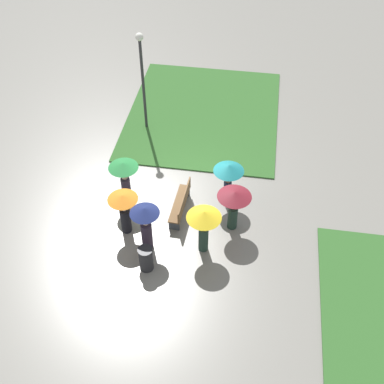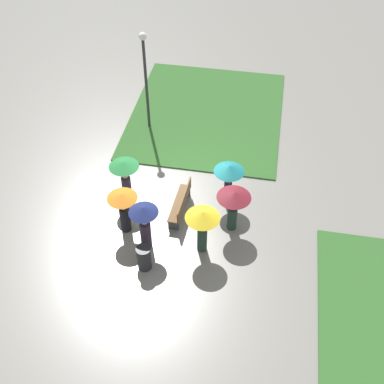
{
  "view_description": "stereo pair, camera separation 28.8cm",
  "coord_description": "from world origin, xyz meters",
  "px_view_note": "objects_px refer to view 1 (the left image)",
  "views": [
    {
      "loc": [
        13.04,
        2.09,
        13.05
      ],
      "look_at": [
        0.98,
        0.21,
        0.94
      ],
      "focal_mm": 45.0,
      "sensor_mm": 36.0,
      "label": 1
    },
    {
      "loc": [
        12.99,
        2.38,
        13.05
      ],
      "look_at": [
        0.98,
        0.21,
        0.94
      ],
      "focal_mm": 45.0,
      "sensor_mm": 36.0,
      "label": 2
    }
  ],
  "objects_px": {
    "lamp_post": "(142,70)",
    "crowd_person_maroon": "(234,201)",
    "trash_bin": "(146,259)",
    "crowd_person_navy": "(146,222)",
    "crowd_person_teal": "(229,173)",
    "crowd_person_green": "(124,174)",
    "park_bench": "(181,203)",
    "crowd_person_orange": "(124,207)",
    "crowd_person_yellow": "(204,221)"
  },
  "relations": [
    {
      "from": "crowd_person_green",
      "to": "crowd_person_maroon",
      "type": "relative_size",
      "value": 1.05
    },
    {
      "from": "crowd_person_green",
      "to": "crowd_person_navy",
      "type": "bearing_deg",
      "value": -37.43
    },
    {
      "from": "park_bench",
      "to": "lamp_post",
      "type": "bearing_deg",
      "value": -150.55
    },
    {
      "from": "crowd_person_green",
      "to": "crowd_person_yellow",
      "type": "relative_size",
      "value": 0.98
    },
    {
      "from": "park_bench",
      "to": "crowd_person_maroon",
      "type": "distance_m",
      "value": 2.12
    },
    {
      "from": "park_bench",
      "to": "crowd_person_orange",
      "type": "bearing_deg",
      "value": -53.45
    },
    {
      "from": "crowd_person_orange",
      "to": "crowd_person_teal",
      "type": "bearing_deg",
      "value": -169.54
    },
    {
      "from": "park_bench",
      "to": "crowd_person_teal",
      "type": "bearing_deg",
      "value": 120.56
    },
    {
      "from": "crowd_person_orange",
      "to": "crowd_person_yellow",
      "type": "relative_size",
      "value": 0.94
    },
    {
      "from": "trash_bin",
      "to": "crowd_person_orange",
      "type": "height_order",
      "value": "crowd_person_orange"
    },
    {
      "from": "trash_bin",
      "to": "crowd_person_navy",
      "type": "xyz_separation_m",
      "value": [
        -0.91,
        -0.17,
        0.78
      ]
    },
    {
      "from": "crowd_person_green",
      "to": "crowd_person_teal",
      "type": "distance_m",
      "value": 3.76
    },
    {
      "from": "trash_bin",
      "to": "crowd_person_green",
      "type": "height_order",
      "value": "crowd_person_green"
    },
    {
      "from": "crowd_person_green",
      "to": "crowd_person_teal",
      "type": "bearing_deg",
      "value": 29.34
    },
    {
      "from": "crowd_person_green",
      "to": "crowd_person_yellow",
      "type": "xyz_separation_m",
      "value": [
        1.91,
        3.16,
        0.13
      ]
    },
    {
      "from": "crowd_person_teal",
      "to": "trash_bin",
      "type": "bearing_deg",
      "value": -2.85
    },
    {
      "from": "crowd_person_navy",
      "to": "crowd_person_maroon",
      "type": "bearing_deg",
      "value": 144.75
    },
    {
      "from": "crowd_person_teal",
      "to": "crowd_person_navy",
      "type": "bearing_deg",
      "value": -13.11
    },
    {
      "from": "crowd_person_teal",
      "to": "park_bench",
      "type": "bearing_deg",
      "value": -31.99
    },
    {
      "from": "crowd_person_navy",
      "to": "crowd_person_teal",
      "type": "bearing_deg",
      "value": 165.63
    },
    {
      "from": "crowd_person_green",
      "to": "crowd_person_teal",
      "type": "relative_size",
      "value": 1.02
    },
    {
      "from": "lamp_post",
      "to": "crowd_person_maroon",
      "type": "bearing_deg",
      "value": 39.31
    },
    {
      "from": "trash_bin",
      "to": "crowd_person_maroon",
      "type": "distance_m",
      "value": 3.54
    },
    {
      "from": "lamp_post",
      "to": "crowd_person_teal",
      "type": "bearing_deg",
      "value": 44.9
    },
    {
      "from": "trash_bin",
      "to": "crowd_person_teal",
      "type": "bearing_deg",
      "value": 146.77
    },
    {
      "from": "lamp_post",
      "to": "crowd_person_green",
      "type": "relative_size",
      "value": 2.44
    },
    {
      "from": "lamp_post",
      "to": "crowd_person_teal",
      "type": "xyz_separation_m",
      "value": [
        4.01,
        4.0,
        -1.44
      ]
    },
    {
      "from": "crowd_person_green",
      "to": "crowd_person_navy",
      "type": "distance_m",
      "value": 2.44
    },
    {
      "from": "crowd_person_yellow",
      "to": "crowd_person_maroon",
      "type": "relative_size",
      "value": 1.08
    },
    {
      "from": "crowd_person_orange",
      "to": "crowd_person_maroon",
      "type": "bearing_deg",
      "value": 171.04
    },
    {
      "from": "park_bench",
      "to": "crowd_person_green",
      "type": "height_order",
      "value": "crowd_person_green"
    },
    {
      "from": "lamp_post",
      "to": "crowd_person_yellow",
      "type": "relative_size",
      "value": 2.38
    },
    {
      "from": "park_bench",
      "to": "lamp_post",
      "type": "height_order",
      "value": "lamp_post"
    },
    {
      "from": "lamp_post",
      "to": "crowd_person_yellow",
      "type": "xyz_separation_m",
      "value": [
        6.43,
        3.44,
        -1.42
      ]
    },
    {
      "from": "crowd_person_teal",
      "to": "crowd_person_navy",
      "type": "distance_m",
      "value": 3.58
    },
    {
      "from": "crowd_person_orange",
      "to": "crowd_person_navy",
      "type": "xyz_separation_m",
      "value": [
        0.59,
        0.89,
        0.07
      ]
    },
    {
      "from": "crowd_person_green",
      "to": "crowd_person_navy",
      "type": "relative_size",
      "value": 0.97
    },
    {
      "from": "crowd_person_orange",
      "to": "crowd_person_navy",
      "type": "relative_size",
      "value": 0.93
    },
    {
      "from": "lamp_post",
      "to": "crowd_person_maroon",
      "type": "xyz_separation_m",
      "value": [
        5.28,
        4.32,
        -1.56
      ]
    },
    {
      "from": "crowd_person_yellow",
      "to": "crowd_person_maroon",
      "type": "height_order",
      "value": "crowd_person_yellow"
    },
    {
      "from": "crowd_person_orange",
      "to": "crowd_person_maroon",
      "type": "xyz_separation_m",
      "value": [
        -0.74,
        3.67,
        0.11
      ]
    },
    {
      "from": "trash_bin",
      "to": "crowd_person_yellow",
      "type": "distance_m",
      "value": 2.27
    },
    {
      "from": "trash_bin",
      "to": "crowd_person_yellow",
      "type": "relative_size",
      "value": 0.51
    },
    {
      "from": "park_bench",
      "to": "crowd_person_maroon",
      "type": "bearing_deg",
      "value": 80.12
    },
    {
      "from": "lamp_post",
      "to": "crowd_person_orange",
      "type": "distance_m",
      "value": 6.28
    },
    {
      "from": "crowd_person_yellow",
      "to": "crowd_person_navy",
      "type": "xyz_separation_m",
      "value": [
        0.18,
        -1.91,
        -0.18
      ]
    },
    {
      "from": "crowd_person_orange",
      "to": "crowd_person_maroon",
      "type": "distance_m",
      "value": 3.75
    },
    {
      "from": "lamp_post",
      "to": "crowd_person_yellow",
      "type": "height_order",
      "value": "lamp_post"
    },
    {
      "from": "crowd_person_navy",
      "to": "crowd_person_green",
      "type": "bearing_deg",
      "value": -119.84
    },
    {
      "from": "crowd_person_green",
      "to": "crowd_person_yellow",
      "type": "height_order",
      "value": "crowd_person_yellow"
    }
  ]
}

